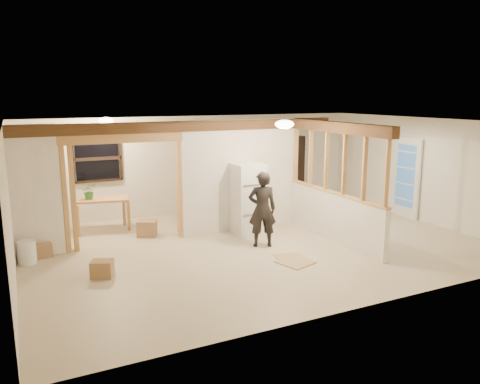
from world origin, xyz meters
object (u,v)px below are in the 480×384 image
shop_vac (30,229)px  work_table (102,214)px  bookshelf (287,170)px  woman (262,209)px  refrigerator (248,199)px

shop_vac → work_table: bearing=7.7°
shop_vac → bookshelf: bearing=6.8°
work_table → woman: bearing=-31.0°
refrigerator → work_table: size_ratio=1.31×
refrigerator → woman: refrigerator is taller
work_table → bookshelf: 5.31m
woman → work_table: (-2.73, 2.55, -0.40)m
refrigerator → shop_vac: bearing=162.5°
refrigerator → woman: size_ratio=1.01×
shop_vac → bookshelf: (6.75, 0.80, 0.67)m
woman → work_table: woman is taller
woman → bookshelf: size_ratio=0.82×
work_table → bookshelf: (5.25, 0.60, 0.57)m
refrigerator → work_table: refrigerator is taller
refrigerator → bookshelf: bookshelf is taller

